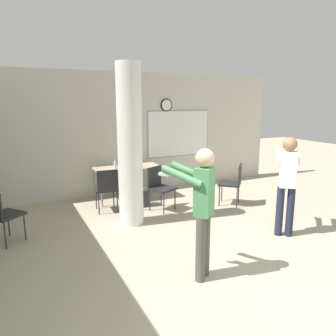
% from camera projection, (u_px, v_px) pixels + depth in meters
% --- Properties ---
extents(ground_plane, '(24.00, 24.00, 0.00)m').
position_uv_depth(ground_plane, '(287.00, 309.00, 3.48)').
color(ground_plane, '#ADA389').
extents(wall_back, '(8.00, 0.15, 2.80)m').
position_uv_depth(wall_back, '(128.00, 134.00, 7.64)').
color(wall_back, beige).
rests_on(wall_back, ground_plane).
extents(support_pillar, '(0.43, 0.43, 2.80)m').
position_uv_depth(support_pillar, '(130.00, 146.00, 5.63)').
color(support_pillar, white).
rests_on(support_pillar, ground_plane).
extents(folding_table, '(1.44, 0.74, 0.74)m').
position_uv_depth(folding_table, '(127.00, 169.00, 7.22)').
color(folding_table, tan).
rests_on(folding_table, ground_plane).
extents(bottle_on_table, '(0.07, 0.07, 0.22)m').
position_uv_depth(bottle_on_table, '(115.00, 165.00, 6.95)').
color(bottle_on_table, silver).
rests_on(bottle_on_table, folding_table).
extents(waste_bin, '(0.30, 0.30, 0.36)m').
position_uv_depth(waste_bin, '(143.00, 197.00, 6.83)').
color(waste_bin, '#38383D').
rests_on(waste_bin, ground_plane).
extents(chair_mid_room, '(0.62, 0.62, 0.87)m').
position_uv_depth(chair_mid_room, '(233.00, 181.00, 6.84)').
color(chair_mid_room, '#232328').
rests_on(chair_mid_room, ground_plane).
extents(chair_table_front, '(0.59, 0.59, 0.87)m').
position_uv_depth(chair_table_front, '(160.00, 185.00, 6.53)').
color(chair_table_front, '#232328').
rests_on(chair_table_front, ground_plane).
extents(chair_table_left, '(0.48, 0.48, 0.87)m').
position_uv_depth(chair_table_left, '(107.00, 187.00, 6.40)').
color(chair_table_left, '#232328').
rests_on(chair_table_left, ground_plane).
extents(chair_by_left_wall, '(0.62, 0.62, 0.87)m').
position_uv_depth(chair_by_left_wall, '(1.00, 213.00, 4.94)').
color(chair_by_left_wall, '#232328').
rests_on(chair_by_left_wall, ground_plane).
extents(person_playing_side, '(0.59, 0.66, 1.62)m').
position_uv_depth(person_playing_side, '(287.00, 179.00, 5.21)').
color(person_playing_side, '#1E2338').
rests_on(person_playing_side, ground_plane).
extents(person_playing_front, '(0.60, 0.65, 1.64)m').
position_uv_depth(person_playing_front, '(202.00, 204.00, 3.92)').
color(person_playing_front, '#514C47').
rests_on(person_playing_front, ground_plane).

